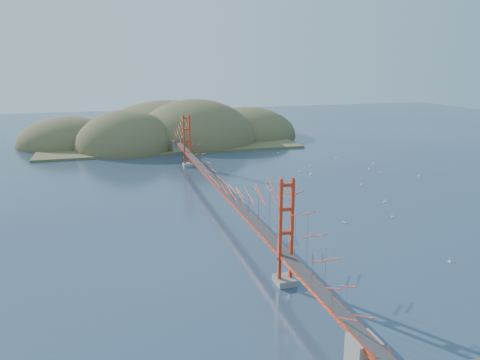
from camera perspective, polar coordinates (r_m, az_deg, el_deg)
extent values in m
plane|color=#2E415C|center=(78.52, -2.60, -2.93)|extent=(320.00, 320.00, 0.00)
cube|color=gray|center=(51.71, 5.45, -12.07)|extent=(2.00, 2.40, 0.70)
cube|color=gray|center=(106.89, -6.40, 1.86)|extent=(2.00, 2.40, 0.70)
cube|color=red|center=(77.61, -2.63, -0.60)|extent=(1.40, 92.00, 0.16)
cube|color=red|center=(77.66, -2.63, -0.74)|extent=(1.33, 92.00, 0.24)
cube|color=#38383A|center=(77.58, -2.63, -0.53)|extent=(1.19, 92.00, 0.03)
cube|color=gray|center=(38.71, 14.76, -20.20)|extent=(2.00, 2.20, 3.30)
cube|color=gray|center=(122.13, -7.72, 4.01)|extent=(2.20, 2.60, 3.30)
cube|color=brown|center=(139.94, -8.82, 4.70)|extent=(70.00, 40.00, 0.60)
ellipsoid|color=brown|center=(131.13, -13.56, 3.71)|extent=(28.00, 28.00, 21.00)
ellipsoid|color=brown|center=(139.27, -5.44, 4.65)|extent=(36.00, 36.00, 25.00)
ellipsoid|color=brown|center=(151.19, 0.73, 5.48)|extent=(32.00, 32.00, 18.00)
ellipsoid|color=brown|center=(143.23, -20.23, 4.10)|extent=(28.00, 28.00, 16.00)
ellipsoid|color=brown|center=(153.95, -8.77, 5.48)|extent=(44.00, 44.00, 22.00)
cube|color=white|center=(99.23, 8.61, 0.64)|extent=(0.63, 0.26, 0.11)
cylinder|color=white|center=(99.15, 8.62, 0.83)|extent=(0.02, 0.02, 0.67)
cube|color=white|center=(83.00, 17.27, -2.58)|extent=(0.63, 0.41, 0.11)
cylinder|color=white|center=(82.91, 17.29, -2.36)|extent=(0.02, 0.02, 0.65)
cube|color=white|center=(86.16, 3.87, -1.34)|extent=(0.33, 0.49, 0.09)
cylinder|color=white|center=(86.09, 3.88, -1.18)|extent=(0.01, 0.01, 0.51)
cube|color=white|center=(113.02, 15.96, 1.92)|extent=(0.52, 0.23, 0.09)
cylinder|color=white|center=(112.96, 15.97, 2.06)|extent=(0.01, 0.01, 0.55)
cube|color=white|center=(104.10, 20.95, 0.48)|extent=(0.23, 0.50, 0.09)
cylinder|color=white|center=(104.05, 20.96, 0.62)|extent=(0.01, 0.01, 0.52)
cube|color=white|center=(101.30, 7.27, 0.97)|extent=(0.54, 0.24, 0.10)
cylinder|color=white|center=(101.24, 7.27, 1.12)|extent=(0.02, 0.02, 0.57)
cube|color=white|center=(104.38, 16.67, 0.87)|extent=(0.48, 0.46, 0.09)
cylinder|color=white|center=(104.32, 16.68, 1.01)|extent=(0.01, 0.01, 0.55)
cube|color=white|center=(93.25, 14.49, -0.55)|extent=(0.38, 0.54, 0.09)
cylinder|color=white|center=(93.18, 14.50, -0.38)|extent=(0.02, 0.02, 0.57)
cube|color=white|center=(107.29, 8.51, 1.68)|extent=(0.57, 0.36, 0.10)
cylinder|color=white|center=(107.23, 8.51, 1.83)|extent=(0.02, 0.02, 0.59)
cube|color=white|center=(122.57, 4.65, 3.37)|extent=(0.50, 0.35, 0.09)
cylinder|color=white|center=(122.52, 4.65, 3.49)|extent=(0.01, 0.01, 0.52)
cube|color=white|center=(107.25, 15.45, 1.30)|extent=(0.29, 0.51, 0.09)
cylinder|color=white|center=(107.19, 15.46, 1.44)|extent=(0.01, 0.01, 0.53)
cube|color=white|center=(71.11, 12.54, -5.08)|extent=(0.54, 0.57, 0.11)
cylinder|color=white|center=(71.00, 12.55, -4.84)|extent=(0.02, 0.02, 0.65)
cube|color=white|center=(61.91, 24.17, -9.04)|extent=(0.16, 0.48, 0.09)
cylinder|color=white|center=(61.82, 24.20, -8.82)|extent=(0.01, 0.01, 0.52)
cube|color=white|center=(75.45, 18.01, -4.33)|extent=(0.47, 0.47, 0.09)
cylinder|color=white|center=(75.37, 18.03, -4.13)|extent=(0.01, 0.01, 0.55)
cube|color=white|center=(116.99, 11.62, 2.60)|extent=(0.62, 0.33, 0.11)
cylinder|color=white|center=(116.93, 11.63, 2.75)|extent=(0.02, 0.02, 0.64)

